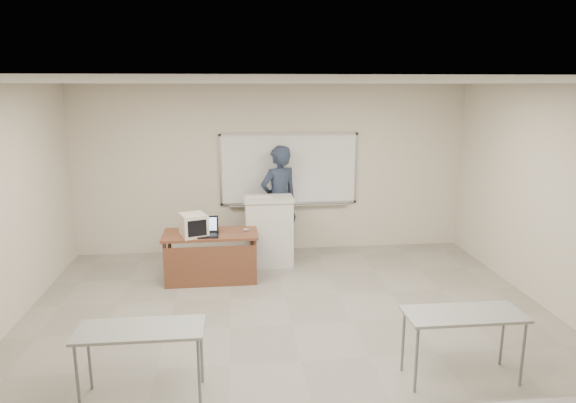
{
  "coord_description": "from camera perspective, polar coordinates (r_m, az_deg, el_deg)",
  "views": [
    {
      "loc": [
        -0.68,
        -5.08,
        2.98
      ],
      "look_at": [
        0.09,
        2.2,
        1.31
      ],
      "focal_mm": 32.0,
      "sensor_mm": 36.0,
      "label": 1
    }
  ],
  "objects": [
    {
      "name": "floor",
      "position": [
        5.93,
        1.4,
        -17.35
      ],
      "size": [
        7.0,
        8.0,
        0.01
      ],
      "primitive_type": "cube",
      "color": "gray",
      "rests_on": "ground"
    },
    {
      "name": "whiteboard",
      "position": [
        9.22,
        0.12,
        3.5
      ],
      "size": [
        2.48,
        0.1,
        1.31
      ],
      "color": "white",
      "rests_on": "floor"
    },
    {
      "name": "student_desks",
      "position": [
        4.44,
        3.81,
        -18.51
      ],
      "size": [
        4.4,
        2.2,
        0.73
      ],
      "color": "#979892",
      "rests_on": "floor"
    },
    {
      "name": "instructor_desk",
      "position": [
        7.96,
        -8.61,
        -5.09
      ],
      "size": [
        1.45,
        0.72,
        0.75
      ],
      "rotation": [
        0.0,
        0.0,
        0.01
      ],
      "color": "brown",
      "rests_on": "floor"
    },
    {
      "name": "podium",
      "position": [
        8.64,
        -2.15,
        -3.28
      ],
      "size": [
        0.82,
        0.6,
        1.15
      ],
      "rotation": [
        0.0,
        0.0,
        0.0
      ],
      "color": "silver",
      "rests_on": "floor"
    },
    {
      "name": "crt_monitor",
      "position": [
        7.86,
        -10.52,
        -2.58
      ],
      "size": [
        0.37,
        0.42,
        0.35
      ],
      "rotation": [
        0.0,
        0.0,
        0.35
      ],
      "color": "beige",
      "rests_on": "instructor_desk"
    },
    {
      "name": "laptop",
      "position": [
        7.88,
        -9.07,
        -3.29
      ],
      "size": [
        0.36,
        0.34,
        0.27
      ],
      "rotation": [
        0.0,
        0.0,
        0.0
      ],
      "color": "black",
      "rests_on": "instructor_desk"
    },
    {
      "name": "mouse",
      "position": [
        8.04,
        -4.69,
        -3.14
      ],
      "size": [
        0.11,
        0.09,
        0.04
      ],
      "primitive_type": "ellipsoid",
      "rotation": [
        0.0,
        0.0,
        -0.36
      ],
      "color": "#A8A9AF",
      "rests_on": "instructor_desk"
    },
    {
      "name": "keyboard",
      "position": [
        8.56,
        -3.22,
        0.62
      ],
      "size": [
        0.44,
        0.16,
        0.02
      ],
      "primitive_type": "cube",
      "rotation": [
        0.0,
        0.0,
        -0.04
      ],
      "color": "beige",
      "rests_on": "podium"
    },
    {
      "name": "presenter",
      "position": [
        9.05,
        -1.01,
        0.09
      ],
      "size": [
        0.85,
        0.74,
        1.96
      ],
      "primitive_type": "imported",
      "rotation": [
        0.0,
        0.0,
        3.6
      ],
      "color": "black",
      "rests_on": "floor"
    }
  ]
}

